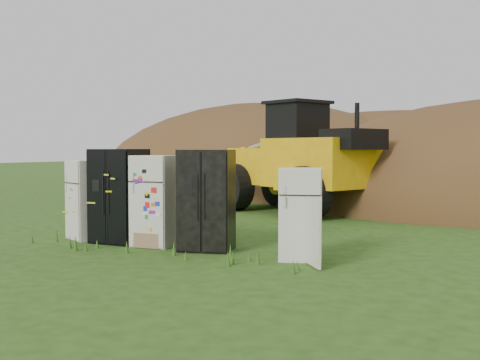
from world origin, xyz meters
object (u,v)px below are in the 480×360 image
object	(u,v)px
fridge_dark_mid	(207,200)
wheel_loader	(278,157)
fridge_leftmost	(89,200)
fridge_open_door	(301,214)
fridge_black_side	(119,196)
fridge_sticker	(156,201)

from	to	relation	value
fridge_dark_mid	wheel_loader	distance (m)	7.47
fridge_leftmost	fridge_open_door	size ratio (longest dim) A/B	1.05
fridge_black_side	fridge_open_door	bearing A→B (deg)	-2.70
fridge_black_side	fridge_dark_mid	bearing A→B (deg)	-1.08
fridge_black_side	fridge_dark_mid	xyz separation A→B (m)	(2.03, 0.08, -0.01)
fridge_black_side	fridge_sticker	xyz separation A→B (m)	(0.89, 0.05, -0.06)
fridge_sticker	fridge_dark_mid	size ratio (longest dim) A/B	0.94
fridge_leftmost	fridge_sticker	size ratio (longest dim) A/B	0.94
fridge_black_side	fridge_open_door	distance (m)	3.95
fridge_sticker	fridge_dark_mid	distance (m)	1.14
fridge_leftmost	fridge_sticker	xyz separation A→B (m)	(1.77, -0.02, 0.06)
wheel_loader	fridge_open_door	bearing A→B (deg)	-40.65
fridge_black_side	fridge_dark_mid	world-z (taller)	fridge_black_side
fridge_sticker	wheel_loader	size ratio (longest dim) A/B	0.26
fridge_dark_mid	wheel_loader	world-z (taller)	wheel_loader
fridge_black_side	fridge_sticker	world-z (taller)	fridge_black_side
fridge_open_door	wheel_loader	size ratio (longest dim) A/B	0.23
fridge_dark_mid	fridge_open_door	world-z (taller)	fridge_dark_mid
fridge_dark_mid	fridge_open_door	distance (m)	1.93
fridge_leftmost	fridge_black_side	world-z (taller)	fridge_black_side
fridge_sticker	wheel_loader	distance (m)	7.30
fridge_leftmost	fridge_open_door	world-z (taller)	fridge_leftmost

